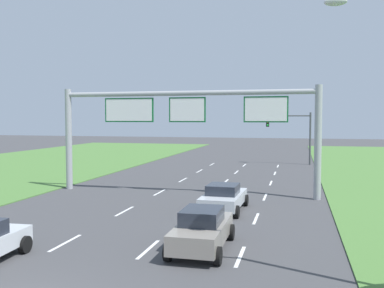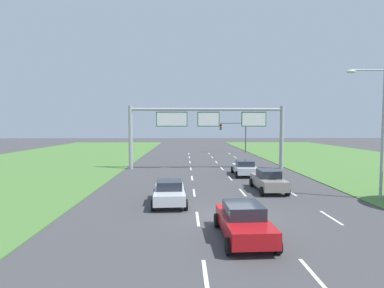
% 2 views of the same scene
% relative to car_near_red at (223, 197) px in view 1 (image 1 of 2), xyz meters
% --- Properties ---
extents(lane_dashes_inner_left, '(0.14, 56.40, 0.01)m').
position_rel_car_near_red_xyz_m(lane_dashes_inner_left, '(-5.12, -4.40, -0.73)').
color(lane_dashes_inner_left, white).
rests_on(lane_dashes_inner_left, ground_plane).
extents(lane_dashes_inner_right, '(0.14, 56.40, 0.01)m').
position_rel_car_near_red_xyz_m(lane_dashes_inner_right, '(-1.62, -4.40, -0.73)').
color(lane_dashes_inner_right, white).
rests_on(lane_dashes_inner_right, ground_plane).
extents(lane_dashes_slip, '(0.14, 56.40, 0.01)m').
position_rel_car_near_red_xyz_m(lane_dashes_slip, '(1.88, -4.40, -0.73)').
color(lane_dashes_slip, white).
rests_on(lane_dashes_slip, ground_plane).
extents(car_near_red, '(2.28, 4.29, 1.45)m').
position_rel_car_near_red_xyz_m(car_near_red, '(0.00, 0.00, 0.00)').
color(car_near_red, silver).
rests_on(car_near_red, ground_plane).
extents(car_lead_silver, '(2.01, 4.25, 1.57)m').
position_rel_car_near_red_xyz_m(car_lead_silver, '(0.37, -6.95, 0.05)').
color(car_lead_silver, gray).
rests_on(car_lead_silver, ground_plane).
extents(sign_gantry, '(17.24, 0.44, 7.00)m').
position_rel_car_near_red_xyz_m(sign_gantry, '(-3.32, 4.49, 4.21)').
color(sign_gantry, '#9EA0A5').
rests_on(sign_gantry, ground_plane).
extents(traffic_light_mast, '(4.76, 0.49, 5.60)m').
position_rel_car_near_red_xyz_m(traffic_light_mast, '(3.19, 24.75, 3.13)').
color(traffic_light_mast, '#47494F').
rests_on(traffic_light_mast, ground_plane).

